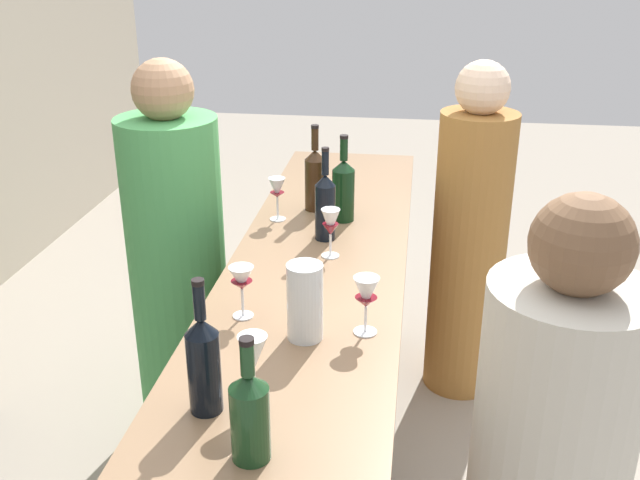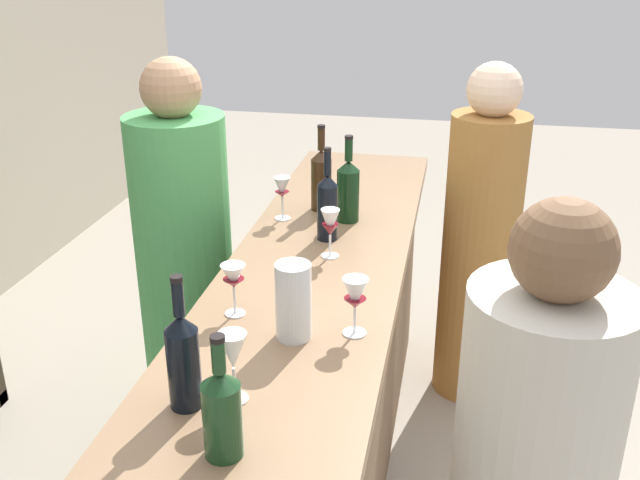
% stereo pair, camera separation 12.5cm
% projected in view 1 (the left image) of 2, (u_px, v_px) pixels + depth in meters
% --- Properties ---
extents(bar_counter, '(2.38, 0.57, 0.99)m').
position_uv_depth(bar_counter, '(320.00, 377.00, 2.64)').
color(bar_counter, brown).
rests_on(bar_counter, ground).
extents(wine_bottle_leftmost_olive_green, '(0.08, 0.08, 0.28)m').
position_uv_depth(wine_bottle_leftmost_olive_green, '(250.00, 414.00, 1.46)').
color(wine_bottle_leftmost_olive_green, '#193D1E').
rests_on(wine_bottle_leftmost_olive_green, bar_counter).
extents(wine_bottle_second_left_near_black, '(0.08, 0.08, 0.33)m').
position_uv_depth(wine_bottle_second_left_near_black, '(204.00, 362.00, 1.61)').
color(wine_bottle_second_left_near_black, black).
rests_on(wine_bottle_second_left_near_black, bar_counter).
extents(wine_bottle_center_near_black, '(0.07, 0.07, 0.33)m').
position_uv_depth(wine_bottle_center_near_black, '(326.00, 205.00, 2.51)').
color(wine_bottle_center_near_black, black).
rests_on(wine_bottle_center_near_black, bar_counter).
extents(wine_bottle_second_right_dark_green, '(0.08, 0.08, 0.32)m').
position_uv_depth(wine_bottle_second_right_dark_green, '(343.00, 189.00, 2.68)').
color(wine_bottle_second_right_dark_green, black).
rests_on(wine_bottle_second_right_dark_green, bar_counter).
extents(wine_bottle_rightmost_amber_brown, '(0.08, 0.08, 0.33)m').
position_uv_depth(wine_bottle_rightmost_amber_brown, '(315.00, 178.00, 2.78)').
color(wine_bottle_rightmost_amber_brown, '#331E0F').
rests_on(wine_bottle_rightmost_amber_brown, bar_counter).
extents(wine_glass_near_left, '(0.07, 0.07, 0.16)m').
position_uv_depth(wine_glass_near_left, '(366.00, 296.00, 1.92)').
color(wine_glass_near_left, white).
rests_on(wine_glass_near_left, bar_counter).
extents(wine_glass_near_center, '(0.06, 0.06, 0.17)m').
position_uv_depth(wine_glass_near_center, '(331.00, 225.00, 2.38)').
color(wine_glass_near_center, white).
rests_on(wine_glass_near_center, bar_counter).
extents(wine_glass_near_right, '(0.07, 0.07, 0.17)m').
position_uv_depth(wine_glass_near_right, '(253.00, 356.00, 1.63)').
color(wine_glass_near_right, white).
rests_on(wine_glass_near_right, bar_counter).
extents(wine_glass_far_left, '(0.07, 0.07, 0.15)m').
position_uv_depth(wine_glass_far_left, '(242.00, 281.00, 2.01)').
color(wine_glass_far_left, white).
rests_on(wine_glass_far_left, bar_counter).
extents(wine_glass_far_center, '(0.06, 0.06, 0.16)m').
position_uv_depth(wine_glass_far_center, '(277.00, 190.00, 2.68)').
color(wine_glass_far_center, white).
rests_on(wine_glass_far_center, bar_counter).
extents(water_pitcher, '(0.10, 0.10, 0.21)m').
position_uv_depth(water_pitcher, '(305.00, 302.00, 1.90)').
color(water_pitcher, silver).
rests_on(water_pitcher, bar_counter).
extents(person_left_guest, '(0.37, 0.37, 1.51)m').
position_uv_depth(person_left_guest, '(469.00, 245.00, 3.22)').
color(person_left_guest, '#9E6B33').
rests_on(person_left_guest, ground).
extents(person_right_guest, '(0.50, 0.50, 1.57)m').
position_uv_depth(person_right_guest, '(178.00, 274.00, 2.92)').
color(person_right_guest, '#4CA559').
rests_on(person_right_guest, ground).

